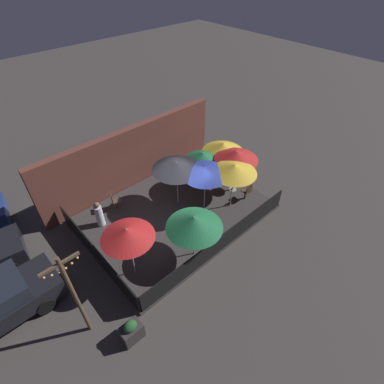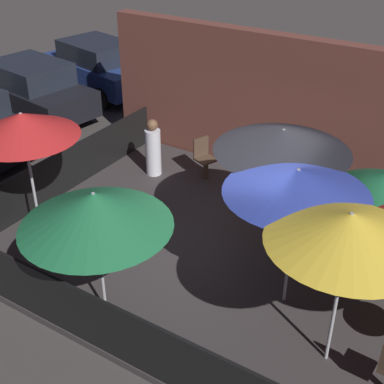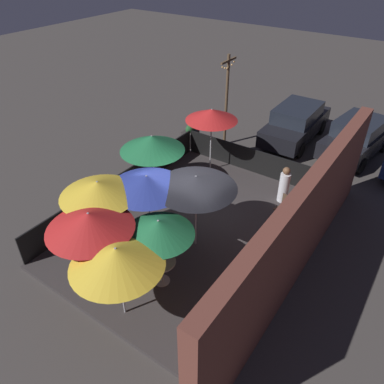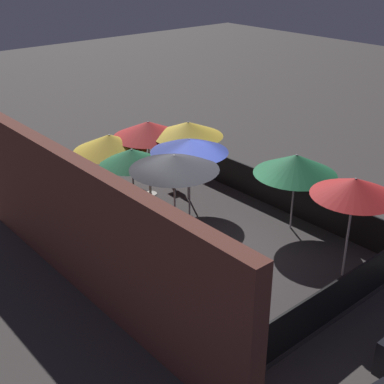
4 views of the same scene
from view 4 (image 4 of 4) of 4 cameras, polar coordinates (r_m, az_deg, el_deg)
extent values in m
plane|color=#423D3A|center=(14.04, 1.13, -5.80)|extent=(60.00, 60.00, 0.00)
cube|color=#383333|center=(14.01, 1.13, -5.59)|extent=(8.23, 6.07, 0.12)
cube|color=brown|center=(11.60, -10.96, -4.30)|extent=(9.83, 0.36, 3.22)
cube|color=black|center=(15.68, 9.33, -0.19)|extent=(8.03, 0.05, 0.95)
cube|color=black|center=(11.52, 15.00, -10.99)|extent=(0.05, 5.87, 0.95)
cylinder|color=#B2B2B7|center=(16.16, -4.59, 3.55)|extent=(0.05, 0.05, 2.35)
cone|color=red|center=(15.83, -4.70, 6.72)|extent=(2.10, 2.10, 0.46)
cylinder|color=#B2B2B7|center=(14.81, -6.29, 0.83)|extent=(0.05, 0.05, 2.07)
cone|color=#1E6B3D|center=(14.49, -6.44, 3.81)|extent=(1.76, 1.76, 0.42)
cylinder|color=#B2B2B7|center=(14.45, 10.75, -0.01)|extent=(0.05, 0.05, 2.13)
cone|color=#1E6B3D|center=(14.13, 11.01, 2.92)|extent=(2.19, 2.19, 0.53)
cylinder|color=#B2B2B7|center=(13.55, -1.85, -0.73)|extent=(0.05, 0.05, 2.38)
cone|color=black|center=(13.14, -1.92, 3.21)|extent=(2.25, 2.25, 0.38)
cylinder|color=#B2B2B7|center=(15.84, -0.41, 3.32)|extent=(0.05, 0.05, 2.42)
cone|color=gold|center=(15.49, -0.42, 6.75)|extent=(2.05, 2.05, 0.42)
cylinder|color=#B2B2B7|center=(12.56, 16.36, -3.78)|extent=(0.05, 0.05, 2.49)
cone|color=red|center=(12.11, 16.95, 0.51)|extent=(1.90, 1.90, 0.42)
cylinder|color=#B2B2B7|center=(14.68, -0.27, 1.37)|extent=(0.05, 0.05, 2.36)
cone|color=#283893|center=(14.31, -0.28, 5.02)|extent=(2.11, 2.11, 0.38)
cylinder|color=#B2B2B7|center=(15.86, -8.59, 2.47)|extent=(0.05, 0.05, 2.12)
cone|color=gold|center=(15.57, -8.78, 5.23)|extent=(2.13, 2.13, 0.49)
cylinder|color=#9E998E|center=(16.62, -4.45, -0.18)|extent=(0.40, 0.40, 0.02)
cylinder|color=#9E998E|center=(16.48, -4.49, 0.85)|extent=(0.08, 0.08, 0.67)
cylinder|color=#9E998E|center=(16.34, -4.53, 1.98)|extent=(0.72, 0.72, 0.04)
cylinder|color=#9E998E|center=(15.26, -6.11, -2.69)|extent=(0.43, 0.43, 0.02)
cylinder|color=#9E998E|center=(15.10, -6.17, -1.53)|extent=(0.08, 0.08, 0.71)
cylinder|color=#9E998E|center=(14.94, -6.23, -0.26)|extent=(0.77, 0.77, 0.04)
cube|color=#4C3828|center=(16.96, -2.04, 1.28)|extent=(0.08, 0.08, 0.48)
cube|color=#4C3828|center=(16.86, -2.06, 2.09)|extent=(0.42, 0.42, 0.04)
cube|color=#4C3828|center=(16.86, -1.57, 2.98)|extent=(0.40, 0.05, 0.44)
cube|color=#4C3828|center=(11.55, -0.62, -11.39)|extent=(0.10, 0.10, 0.45)
cube|color=#4C3828|center=(11.41, -0.62, -10.40)|extent=(0.52, 0.52, 0.04)
cube|color=#4C3828|center=(11.13, -0.32, -9.90)|extent=(0.17, 0.38, 0.44)
cylinder|color=silver|center=(10.96, 4.97, -11.79)|extent=(0.36, 0.36, 1.07)
sphere|color=brown|center=(10.58, 5.10, -8.94)|extent=(0.25, 0.25, 0.25)
camera|label=1|loc=(16.50, 45.72, 28.76)|focal=28.00mm
camera|label=2|loc=(19.50, 10.24, 21.09)|focal=50.00mm
camera|label=3|loc=(16.64, -33.39, 23.26)|focal=35.00mm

